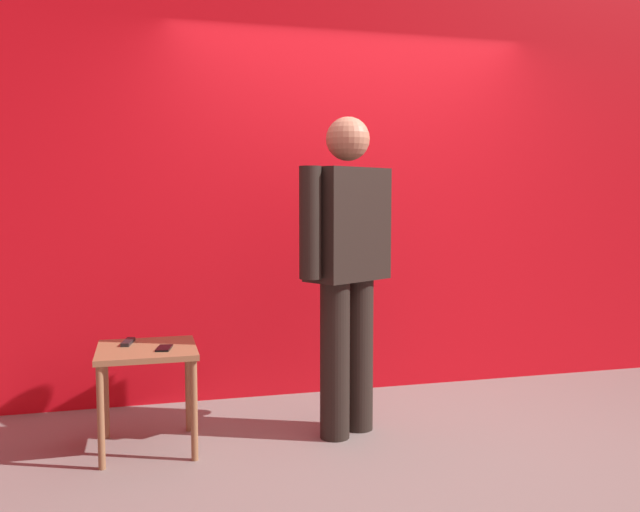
{
  "coord_description": "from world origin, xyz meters",
  "views": [
    {
      "loc": [
        -1.42,
        -3.19,
        1.36
      ],
      "look_at": [
        -0.43,
        0.55,
        1.02
      ],
      "focal_mm": 37.85,
      "sensor_mm": 36.0,
      "label": 1
    }
  ],
  "objects": [
    {
      "name": "ground_plane",
      "position": [
        0.0,
        0.0,
        0.0
      ],
      "size": [
        12.0,
        12.0,
        0.0
      ],
      "primitive_type": "plane",
      "color": "gray"
    },
    {
      "name": "back_wall_red",
      "position": [
        0.0,
        1.35,
        1.68
      ],
      "size": [
        5.75,
        0.12,
        3.36
      ],
      "primitive_type": "cube",
      "color": "red",
      "rests_on": "ground_plane"
    },
    {
      "name": "standing_person",
      "position": [
        -0.3,
        0.44,
        1.01
      ],
      "size": [
        0.67,
        0.47,
        1.81
      ],
      "color": "black",
      "rests_on": "ground_plane"
    },
    {
      "name": "side_table",
      "position": [
        -1.41,
        0.48,
        0.47
      ],
      "size": [
        0.52,
        0.52,
        0.56
      ],
      "color": "olive",
      "rests_on": "ground_plane"
    },
    {
      "name": "cell_phone",
      "position": [
        -1.32,
        0.42,
        0.56
      ],
      "size": [
        0.1,
        0.16,
        0.01
      ],
      "primitive_type": "cube",
      "rotation": [
        0.0,
        0.0,
        -0.21
      ],
      "color": "black",
      "rests_on": "side_table"
    },
    {
      "name": "tv_remote",
      "position": [
        -1.51,
        0.6,
        0.57
      ],
      "size": [
        0.08,
        0.18,
        0.02
      ],
      "primitive_type": "cube",
      "rotation": [
        0.0,
        0.0,
        -0.2
      ],
      "color": "black",
      "rests_on": "side_table"
    }
  ]
}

